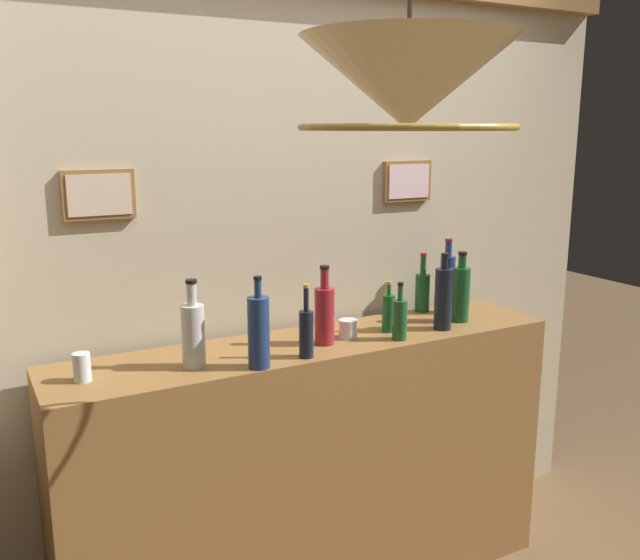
{
  "coord_description": "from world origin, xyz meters",
  "views": [
    {
      "loc": [
        -1.16,
        -1.4,
        1.86
      ],
      "look_at": [
        0.0,
        0.76,
        1.32
      ],
      "focal_mm": 38.53,
      "sensor_mm": 36.0,
      "label": 1
    }
  ],
  "objects_px": {
    "liquor_bottle_whiskey": "(400,318)",
    "liquor_bottle_brandy": "(193,333)",
    "liquor_bottle_tequila": "(443,298)",
    "liquor_bottle_sherry": "(447,282)",
    "liquor_bottle_amaro": "(324,314)",
    "liquor_bottle_port": "(259,331)",
    "glass_tumbler_highball": "(348,329)",
    "pendant_lamp": "(408,86)",
    "liquor_bottle_gin": "(388,312)",
    "liquor_bottle_rye": "(461,293)",
    "glass_tumbler_rocks": "(82,367)",
    "liquor_bottle_rum": "(422,290)",
    "liquor_bottle_scotch": "(306,332)"
  },
  "relations": [
    {
      "from": "liquor_bottle_port",
      "to": "liquor_bottle_sherry",
      "type": "bearing_deg",
      "value": 14.59
    },
    {
      "from": "liquor_bottle_brandy",
      "to": "liquor_bottle_port",
      "type": "relative_size",
      "value": 0.96
    },
    {
      "from": "liquor_bottle_gin",
      "to": "liquor_bottle_rye",
      "type": "relative_size",
      "value": 0.69
    },
    {
      "from": "liquor_bottle_tequila",
      "to": "glass_tumbler_highball",
      "type": "distance_m",
      "value": 0.42
    },
    {
      "from": "liquor_bottle_gin",
      "to": "liquor_bottle_sherry",
      "type": "relative_size",
      "value": 0.62
    },
    {
      "from": "liquor_bottle_sherry",
      "to": "pendant_lamp",
      "type": "relative_size",
      "value": 0.63
    },
    {
      "from": "liquor_bottle_whiskey",
      "to": "liquor_bottle_rye",
      "type": "bearing_deg",
      "value": 13.66
    },
    {
      "from": "liquor_bottle_rum",
      "to": "liquor_bottle_whiskey",
      "type": "bearing_deg",
      "value": -137.81
    },
    {
      "from": "liquor_bottle_sherry",
      "to": "glass_tumbler_highball",
      "type": "distance_m",
      "value": 0.59
    },
    {
      "from": "liquor_bottle_port",
      "to": "pendant_lamp",
      "type": "height_order",
      "value": "pendant_lamp"
    },
    {
      "from": "liquor_bottle_gin",
      "to": "liquor_bottle_whiskey",
      "type": "bearing_deg",
      "value": -101.25
    },
    {
      "from": "liquor_bottle_gin",
      "to": "liquor_bottle_amaro",
      "type": "relative_size",
      "value": 0.68
    },
    {
      "from": "glass_tumbler_highball",
      "to": "pendant_lamp",
      "type": "distance_m",
      "value": 1.22
    },
    {
      "from": "liquor_bottle_gin",
      "to": "liquor_bottle_port",
      "type": "height_order",
      "value": "liquor_bottle_port"
    },
    {
      "from": "liquor_bottle_amaro",
      "to": "pendant_lamp",
      "type": "height_order",
      "value": "pendant_lamp"
    },
    {
      "from": "liquor_bottle_tequila",
      "to": "glass_tumbler_highball",
      "type": "height_order",
      "value": "liquor_bottle_tequila"
    },
    {
      "from": "glass_tumbler_rocks",
      "to": "liquor_bottle_gin",
      "type": "bearing_deg",
      "value": -0.21
    },
    {
      "from": "liquor_bottle_port",
      "to": "glass_tumbler_rocks",
      "type": "height_order",
      "value": "liquor_bottle_port"
    },
    {
      "from": "liquor_bottle_sherry",
      "to": "liquor_bottle_scotch",
      "type": "xyz_separation_m",
      "value": [
        -0.82,
        -0.24,
        -0.04
      ]
    },
    {
      "from": "liquor_bottle_rum",
      "to": "liquor_bottle_tequila",
      "type": "bearing_deg",
      "value": -109.59
    },
    {
      "from": "liquor_bottle_brandy",
      "to": "liquor_bottle_port",
      "type": "height_order",
      "value": "liquor_bottle_port"
    },
    {
      "from": "liquor_bottle_tequila",
      "to": "liquor_bottle_whiskey",
      "type": "relative_size",
      "value": 1.39
    },
    {
      "from": "liquor_bottle_gin",
      "to": "glass_tumbler_highball",
      "type": "height_order",
      "value": "liquor_bottle_gin"
    },
    {
      "from": "liquor_bottle_port",
      "to": "liquor_bottle_gin",
      "type": "bearing_deg",
      "value": 13.1
    },
    {
      "from": "liquor_bottle_scotch",
      "to": "liquor_bottle_amaro",
      "type": "relative_size",
      "value": 0.88
    },
    {
      "from": "liquor_bottle_rye",
      "to": "pendant_lamp",
      "type": "height_order",
      "value": "pendant_lamp"
    },
    {
      "from": "liquor_bottle_rum",
      "to": "glass_tumbler_highball",
      "type": "distance_m",
      "value": 0.53
    },
    {
      "from": "liquor_bottle_gin",
      "to": "liquor_bottle_tequila",
      "type": "relative_size",
      "value": 0.66
    },
    {
      "from": "liquor_bottle_amaro",
      "to": "glass_tumbler_highball",
      "type": "height_order",
      "value": "liquor_bottle_amaro"
    },
    {
      "from": "liquor_bottle_scotch",
      "to": "liquor_bottle_rum",
      "type": "height_order",
      "value": "liquor_bottle_scotch"
    },
    {
      "from": "glass_tumbler_highball",
      "to": "liquor_bottle_scotch",
      "type": "bearing_deg",
      "value": -152.93
    },
    {
      "from": "liquor_bottle_gin",
      "to": "liquor_bottle_rye",
      "type": "xyz_separation_m",
      "value": [
        0.35,
        -0.02,
        0.04
      ]
    },
    {
      "from": "liquor_bottle_whiskey",
      "to": "liquor_bottle_brandy",
      "type": "xyz_separation_m",
      "value": [
        -0.79,
        0.07,
        0.04
      ]
    },
    {
      "from": "liquor_bottle_gin",
      "to": "liquor_bottle_sherry",
      "type": "xyz_separation_m",
      "value": [
        0.38,
        0.12,
        0.06
      ]
    },
    {
      "from": "liquor_bottle_whiskey",
      "to": "glass_tumbler_rocks",
      "type": "relative_size",
      "value": 2.39
    },
    {
      "from": "liquor_bottle_tequila",
      "to": "liquor_bottle_sherry",
      "type": "relative_size",
      "value": 0.95
    },
    {
      "from": "liquor_bottle_scotch",
      "to": "pendant_lamp",
      "type": "relative_size",
      "value": 0.51
    },
    {
      "from": "glass_tumbler_highball",
      "to": "pendant_lamp",
      "type": "relative_size",
      "value": 0.14
    },
    {
      "from": "liquor_bottle_tequila",
      "to": "liquor_bottle_scotch",
      "type": "distance_m",
      "value": 0.65
    },
    {
      "from": "liquor_bottle_brandy",
      "to": "liquor_bottle_whiskey",
      "type": "bearing_deg",
      "value": -5.22
    },
    {
      "from": "liquor_bottle_rum",
      "to": "liquor_bottle_rye",
      "type": "bearing_deg",
      "value": -78.07
    },
    {
      "from": "liquor_bottle_brandy",
      "to": "liquor_bottle_port",
      "type": "distance_m",
      "value": 0.22
    },
    {
      "from": "liquor_bottle_tequila",
      "to": "liquor_bottle_brandy",
      "type": "bearing_deg",
      "value": 177.8
    },
    {
      "from": "liquor_bottle_tequila",
      "to": "liquor_bottle_scotch",
      "type": "xyz_separation_m",
      "value": [
        -0.64,
        -0.05,
        -0.04
      ]
    },
    {
      "from": "liquor_bottle_amaro",
      "to": "liquor_bottle_port",
      "type": "bearing_deg",
      "value": -158.7
    },
    {
      "from": "liquor_bottle_amaro",
      "to": "glass_tumbler_rocks",
      "type": "xyz_separation_m",
      "value": [
        -0.87,
        0.02,
        -0.07
      ]
    },
    {
      "from": "liquor_bottle_rye",
      "to": "liquor_bottle_sherry",
      "type": "relative_size",
      "value": 0.9
    },
    {
      "from": "liquor_bottle_whiskey",
      "to": "glass_tumbler_rocks",
      "type": "distance_m",
      "value": 1.16
    },
    {
      "from": "liquor_bottle_scotch",
      "to": "pendant_lamp",
      "type": "distance_m",
      "value": 1.05
    },
    {
      "from": "liquor_bottle_gin",
      "to": "liquor_bottle_brandy",
      "type": "relative_size",
      "value": 0.67
    }
  ]
}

